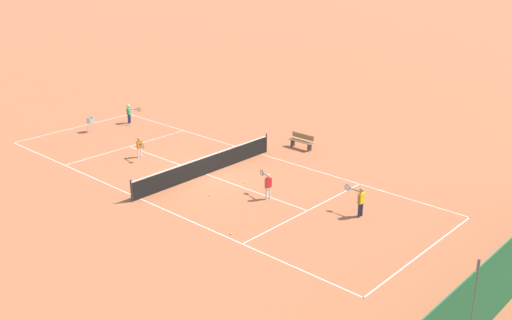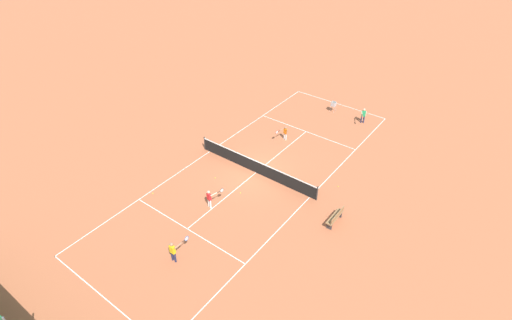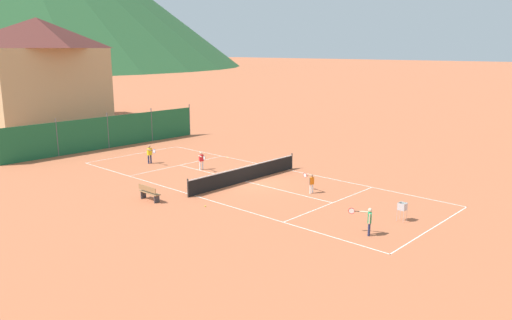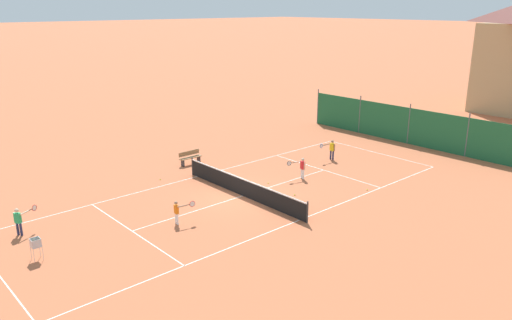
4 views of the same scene
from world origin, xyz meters
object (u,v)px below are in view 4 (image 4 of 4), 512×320
(tennis_ball_far_corner, at_px, (268,183))
(tennis_ball_mid_court, at_px, (160,179))
(player_far_service, at_px, (302,167))
(ball_hopper, at_px, (36,244))
(courtside_bench, at_px, (190,157))
(player_far_baseline, at_px, (178,211))
(tennis_ball_service_box, at_px, (367,190))
(tennis_net, at_px, (243,187))
(tennis_ball_by_net_right, at_px, (295,195))
(player_near_service, at_px, (19,219))
(player_near_baseline, at_px, (332,148))

(tennis_ball_far_corner, distance_m, tennis_ball_mid_court, 6.17)
(player_far_service, height_order, ball_hopper, player_far_service)
(tennis_ball_mid_court, height_order, ball_hopper, ball_hopper)
(tennis_ball_far_corner, height_order, courtside_bench, courtside_bench)
(player_far_baseline, distance_m, tennis_ball_service_box, 10.47)
(player_far_baseline, xyz_separation_m, ball_hopper, (-0.85, -5.94, 0.01))
(tennis_net, xyz_separation_m, tennis_ball_by_net_right, (1.76, 2.07, -0.47))
(player_near_service, relative_size, tennis_ball_by_net_right, 18.90)
(player_far_service, height_order, courtside_bench, player_far_service)
(player_near_baseline, height_order, ball_hopper, player_near_baseline)
(tennis_ball_far_corner, bearing_deg, ball_hopper, -88.50)
(player_far_service, distance_m, tennis_ball_by_net_right, 2.79)
(tennis_net, height_order, tennis_ball_by_net_right, tennis_net)
(tennis_ball_mid_court, xyz_separation_m, tennis_ball_by_net_right, (6.78, 3.99, 0.00))
(tennis_ball_service_box, xyz_separation_m, courtside_bench, (-10.17, -4.45, 0.42))
(player_near_baseline, xyz_separation_m, tennis_ball_mid_court, (-3.95, -10.27, -0.73))
(tennis_ball_by_net_right, bearing_deg, courtside_bench, -172.96)
(player_near_baseline, bearing_deg, courtside_bench, -125.93)
(player_far_baseline, height_order, player_near_baseline, player_near_baseline)
(player_near_service, height_order, courtside_bench, player_near_service)
(tennis_ball_mid_court, xyz_separation_m, ball_hopper, (4.87, -8.47, 0.62))
(tennis_ball_service_box, bearing_deg, player_near_service, -113.08)
(courtside_bench, bearing_deg, tennis_ball_far_corner, 11.42)
(tennis_net, distance_m, tennis_ball_far_corner, 2.35)
(player_near_service, height_order, tennis_ball_by_net_right, player_near_service)
(player_far_baseline, bearing_deg, tennis_ball_service_box, 72.61)
(player_near_baseline, bearing_deg, ball_hopper, -87.20)
(player_near_baseline, xyz_separation_m, courtside_bench, (-5.28, -7.28, -0.31))
(player_far_service, distance_m, tennis_ball_far_corner, 2.22)
(courtside_bench, bearing_deg, player_far_service, 26.07)
(ball_hopper, bearing_deg, tennis_net, 89.19)
(player_far_baseline, distance_m, courtside_bench, 8.96)
(tennis_net, distance_m, courtside_bench, 6.43)
(player_near_service, distance_m, courtside_bench, 11.77)
(tennis_ball_by_net_right, xyz_separation_m, ball_hopper, (-1.91, -12.46, 0.62))
(tennis_ball_service_box, height_order, ball_hopper, ball_hopper)
(player_near_baseline, height_order, tennis_ball_far_corner, player_near_baseline)
(player_near_service, height_order, tennis_ball_service_box, player_near_service)
(player_near_service, distance_m, tennis_ball_far_corner, 12.67)
(ball_hopper, bearing_deg, tennis_ball_mid_court, 119.89)
(player_far_service, bearing_deg, ball_hopper, -91.29)
(tennis_ball_by_net_right, distance_m, courtside_bench, 8.18)
(player_far_service, bearing_deg, tennis_net, -92.44)
(player_near_service, bearing_deg, player_far_service, 78.10)
(tennis_ball_service_box, bearing_deg, tennis_ball_by_net_right, -120.88)
(player_far_baseline, bearing_deg, tennis_ball_by_net_right, 80.77)
(tennis_ball_mid_court, height_order, tennis_ball_service_box, same)
(player_far_baseline, bearing_deg, tennis_ball_mid_court, 156.15)
(tennis_ball_far_corner, bearing_deg, player_far_service, 71.81)
(player_near_baseline, bearing_deg, tennis_ball_service_box, -30.05)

